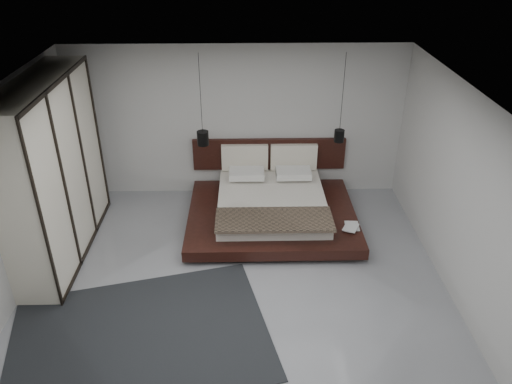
{
  "coord_description": "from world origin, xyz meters",
  "views": [
    {
      "loc": [
        0.16,
        -5.49,
        4.65
      ],
      "look_at": [
        0.3,
        1.2,
        0.95
      ],
      "focal_mm": 35.0,
      "sensor_mm": 36.0,
      "label": 1
    }
  ],
  "objects_px": {
    "lattice_screen": "(64,141)",
    "pendant_left": "(203,138)",
    "rug": "(140,337)",
    "pendant_right": "(339,135)",
    "wardrobe": "(52,172)",
    "bed": "(271,205)"
  },
  "relations": [
    {
      "from": "lattice_screen",
      "to": "pendant_left",
      "type": "relative_size",
      "value": 1.67
    },
    {
      "from": "pendant_left",
      "to": "rug",
      "type": "relative_size",
      "value": 0.49
    },
    {
      "from": "pendant_left",
      "to": "lattice_screen",
      "type": "bearing_deg",
      "value": 177.7
    },
    {
      "from": "pendant_right",
      "to": "wardrobe",
      "type": "distance_m",
      "value": 4.61
    },
    {
      "from": "lattice_screen",
      "to": "wardrobe",
      "type": "height_order",
      "value": "wardrobe"
    },
    {
      "from": "pendant_right",
      "to": "rug",
      "type": "distance_m",
      "value": 4.57
    },
    {
      "from": "lattice_screen",
      "to": "pendant_right",
      "type": "relative_size",
      "value": 1.71
    },
    {
      "from": "pendant_right",
      "to": "bed",
      "type": "bearing_deg",
      "value": -158.83
    },
    {
      "from": "bed",
      "to": "rug",
      "type": "distance_m",
      "value": 3.29
    },
    {
      "from": "pendant_right",
      "to": "wardrobe",
      "type": "height_order",
      "value": "pendant_right"
    },
    {
      "from": "wardrobe",
      "to": "bed",
      "type": "bearing_deg",
      "value": 13.16
    },
    {
      "from": "lattice_screen",
      "to": "wardrobe",
      "type": "bearing_deg",
      "value": -79.15
    },
    {
      "from": "lattice_screen",
      "to": "pendant_left",
      "type": "distance_m",
      "value": 2.38
    },
    {
      "from": "lattice_screen",
      "to": "pendant_left",
      "type": "height_order",
      "value": "pendant_left"
    },
    {
      "from": "pendant_right",
      "to": "rug",
      "type": "relative_size",
      "value": 0.48
    },
    {
      "from": "pendant_left",
      "to": "rug",
      "type": "xyz_separation_m",
      "value": [
        -0.63,
        -3.2,
        -1.36
      ]
    },
    {
      "from": "pendant_right",
      "to": "rug",
      "type": "height_order",
      "value": "pendant_right"
    },
    {
      "from": "bed",
      "to": "wardrobe",
      "type": "height_order",
      "value": "wardrobe"
    },
    {
      "from": "bed",
      "to": "rug",
      "type": "height_order",
      "value": "bed"
    },
    {
      "from": "pendant_right",
      "to": "rug",
      "type": "xyz_separation_m",
      "value": [
        -2.95,
        -3.2,
        -1.39
      ]
    },
    {
      "from": "pendant_right",
      "to": "wardrobe",
      "type": "xyz_separation_m",
      "value": [
        -4.44,
        -1.22,
        -0.03
      ]
    },
    {
      "from": "lattice_screen",
      "to": "pendant_left",
      "type": "bearing_deg",
      "value": -2.3
    }
  ]
}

